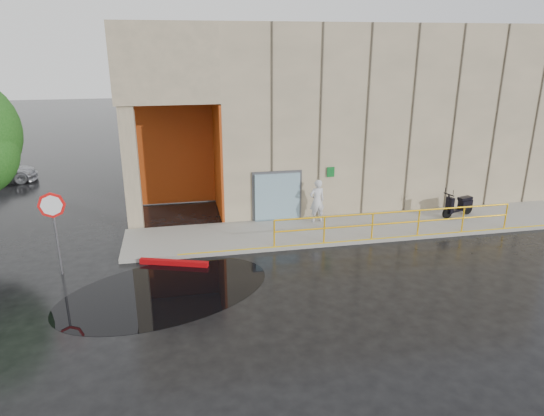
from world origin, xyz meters
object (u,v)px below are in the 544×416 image
Objects in this scene: person at (317,201)px; stop_sign at (53,216)px; scooter at (459,199)px; red_curb at (174,263)px.

stop_sign is at bearing 7.40° from person.
scooter reaches higher than red_curb.
person is 6.60m from red_curb.
person is 0.64× the size of stop_sign.
scooter is at bearing 165.90° from person.
person is 9.96m from stop_sign.
stop_sign reaches higher than red_curb.
scooter is 12.28m from red_curb.
scooter is (6.15, -0.57, -0.15)m from person.
scooter is at bearing 10.51° from red_curb.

